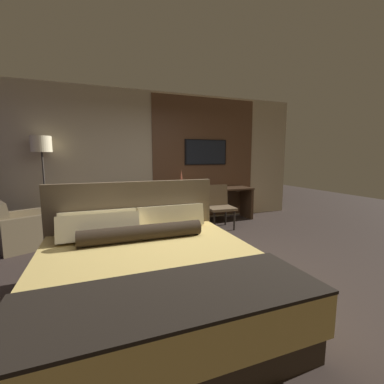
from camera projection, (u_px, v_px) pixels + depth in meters
name	position (u px, v px, depth m)	size (l,w,h in m)	color
ground_plane	(189.00, 271.00, 3.26)	(16.00, 16.00, 0.00)	#332823
wall_back_tv_panel	(156.00, 158.00, 5.53)	(7.20, 0.09, 2.80)	#BCAD8E
bed	(150.00, 275.00, 2.44)	(2.07, 2.17, 1.13)	#33281E
desk	(210.00, 198.00, 5.78)	(1.95, 0.55, 0.73)	#422D1E
tv	(206.00, 152.00, 5.84)	(1.01, 0.04, 0.57)	black
desk_chair	(218.00, 203.00, 5.23)	(0.56, 0.55, 0.86)	brown
armchair_by_window	(22.00, 231.00, 4.08)	(0.95, 0.97, 0.77)	brown
floor_lamp	(42.00, 152.00, 4.53)	(0.34, 0.34, 1.80)	#282623
vase_tall	(181.00, 180.00, 5.45)	(0.10, 0.10, 0.44)	#B2563D
book	(220.00, 188.00, 5.77)	(0.25, 0.20, 0.03)	navy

